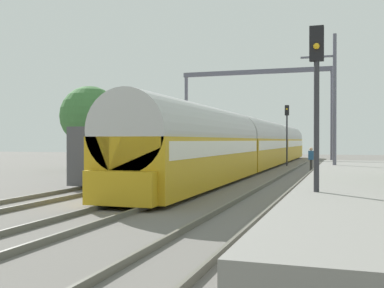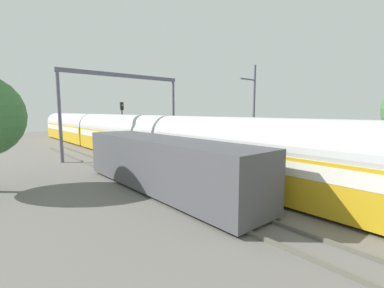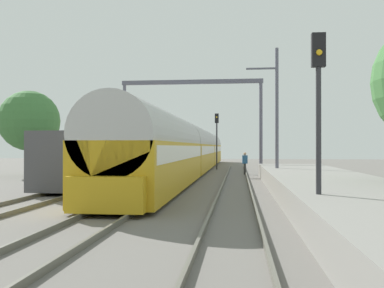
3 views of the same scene
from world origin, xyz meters
TOP-DOWN VIEW (x-y plane):
  - ground at (0.00, 0.00)m, footprint 120.00×120.00m
  - track_far_west at (-3.84, 0.00)m, footprint 1.51×60.00m
  - track_west at (0.00, 0.00)m, footprint 1.52×60.00m
  - track_east at (3.84, 0.00)m, footprint 1.51×60.00m
  - platform at (7.66, 2.00)m, footprint 4.40×28.00m
  - passenger_train at (0.00, 20.94)m, footprint 2.93×49.20m
  - freight_car at (-3.84, 7.93)m, footprint 2.80×13.00m
  - person_crossing at (4.47, 17.38)m, footprint 0.41×0.27m
  - railway_signal_near at (6.10, -4.54)m, footprint 0.36×0.30m
  - railway_signal_far at (1.92, 24.61)m, footprint 0.36×0.30m
  - catenary_gantry at (0.00, 20.05)m, footprint 12.08×0.28m
  - catenary_pole_east_mid at (6.19, 9.50)m, footprint 1.90×0.20m
  - tree_west_background at (-11.31, 13.82)m, footprint 4.42×4.42m

SIDE VIEW (x-z plane):
  - ground at x=0.00m, z-range 0.00..0.00m
  - track_far_west at x=-3.84m, z-range 0.00..0.16m
  - track_west at x=0.00m, z-range 0.00..0.16m
  - track_east at x=3.84m, z-range 0.00..0.16m
  - platform at x=7.66m, z-range 0.00..0.90m
  - person_crossing at x=4.47m, z-range 0.16..1.89m
  - freight_car at x=-3.84m, z-range 0.12..2.82m
  - passenger_train at x=0.00m, z-range 0.06..3.88m
  - railway_signal_near at x=6.10m, z-range 0.72..5.89m
  - railway_signal_far at x=1.92m, z-range 0.73..6.05m
  - tree_west_background at x=-11.31m, z-range 0.92..7.20m
  - catenary_pole_east_mid at x=6.19m, z-range 0.15..8.15m
  - catenary_gantry at x=0.00m, z-range 1.67..9.53m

